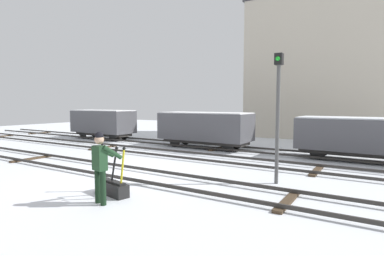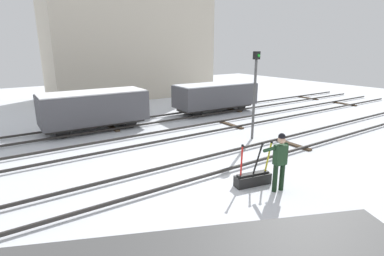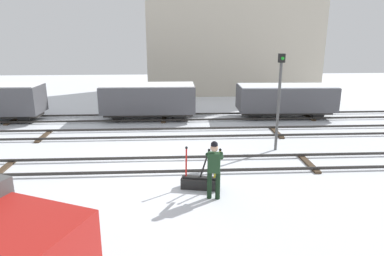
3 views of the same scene
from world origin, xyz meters
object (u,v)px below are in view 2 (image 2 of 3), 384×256
(signal_post, at_px, (255,87))
(freight_car_back_track, at_px, (94,108))
(freight_car_mid_siding, at_px, (216,96))
(rail_worker, at_px, (279,158))
(switch_lever_frame, at_px, (253,178))

(signal_post, xyz_separation_m, freight_car_back_track, (-5.94, 5.80, -1.30))
(signal_post, xyz_separation_m, freight_car_mid_siding, (2.25, 5.80, -1.36))
(freight_car_back_track, bearing_deg, rail_worker, -74.82)
(switch_lever_frame, distance_m, rail_worker, 1.15)
(freight_car_back_track, bearing_deg, signal_post, -43.90)
(freight_car_mid_siding, bearing_deg, switch_lever_frame, -120.01)
(signal_post, height_order, freight_car_mid_siding, signal_post)
(switch_lever_frame, xyz_separation_m, rail_worker, (0.37, -0.70, 0.83))
(switch_lever_frame, bearing_deg, freight_car_back_track, 115.01)
(rail_worker, relative_size, signal_post, 0.45)
(rail_worker, bearing_deg, switch_lever_frame, 129.09)
(switch_lever_frame, relative_size, freight_car_mid_siding, 0.25)
(signal_post, bearing_deg, freight_car_mid_siding, 68.77)
(rail_worker, bearing_deg, freight_car_back_track, 116.06)
(switch_lever_frame, distance_m, freight_car_mid_siding, 11.20)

